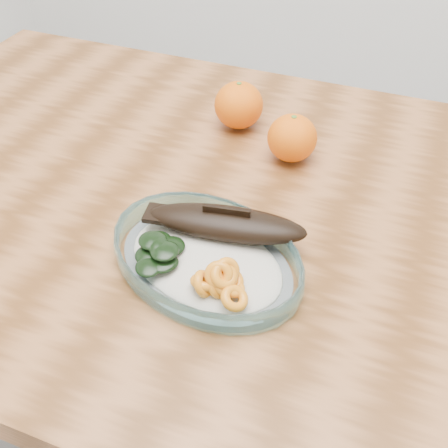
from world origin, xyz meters
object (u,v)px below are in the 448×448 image
object	(u,v)px
plated_meal	(207,254)
orange_left	(239,105)
orange_right	(292,138)
dining_table	(200,242)

from	to	relation	value
plated_meal	orange_left	bearing A→B (deg)	121.74
plated_meal	orange_right	size ratio (longest dim) A/B	7.82
plated_meal	orange_right	bearing A→B (deg)	101.43
dining_table	plated_meal	world-z (taller)	plated_meal
dining_table	orange_right	size ratio (longest dim) A/B	15.95
orange_left	orange_right	bearing A→B (deg)	-29.05
orange_left	orange_right	size ratio (longest dim) A/B	1.06
plated_meal	orange_right	distance (m)	0.26
orange_right	plated_meal	bearing A→B (deg)	-96.68
plated_meal	orange_left	distance (m)	0.33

